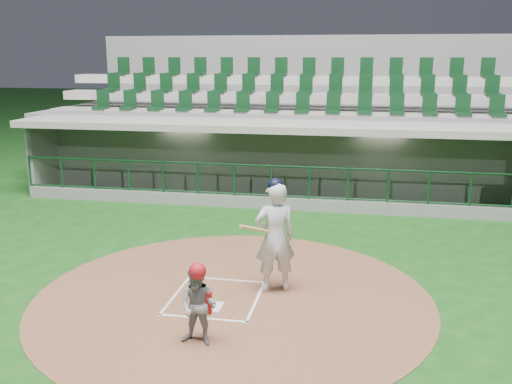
% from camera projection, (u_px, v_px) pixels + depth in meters
% --- Properties ---
extents(ground, '(120.00, 120.00, 0.00)m').
position_uv_depth(ground, '(220.00, 292.00, 10.58)').
color(ground, '#134112').
rests_on(ground, ground).
extents(dirt_circle, '(7.20, 7.20, 0.01)m').
position_uv_depth(dirt_circle, '(233.00, 297.00, 10.33)').
color(dirt_circle, brown).
rests_on(dirt_circle, ground).
extents(home_plate, '(0.43, 0.43, 0.02)m').
position_uv_depth(home_plate, '(210.00, 307.00, 9.91)').
color(home_plate, silver).
rests_on(home_plate, dirt_circle).
extents(batter_box_chalk, '(1.55, 1.80, 0.01)m').
position_uv_depth(batter_box_chalk, '(215.00, 297.00, 10.29)').
color(batter_box_chalk, silver).
rests_on(batter_box_chalk, ground).
extents(dugout_structure, '(16.40, 3.70, 3.00)m').
position_uv_depth(dugout_structure, '(281.00, 164.00, 17.82)').
color(dugout_structure, slate).
rests_on(dugout_structure, ground).
extents(seating_deck, '(17.00, 6.72, 5.15)m').
position_uv_depth(seating_deck, '(293.00, 136.00, 20.66)').
color(seating_deck, slate).
rests_on(seating_deck, ground).
extents(batter, '(0.98, 1.02, 2.14)m').
position_uv_depth(batter, '(275.00, 236.00, 10.38)').
color(batter, silver).
rests_on(batter, dirt_circle).
extents(catcher, '(0.64, 0.53, 1.30)m').
position_uv_depth(catcher, '(198.00, 305.00, 8.52)').
color(catcher, gray).
rests_on(catcher, dirt_circle).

